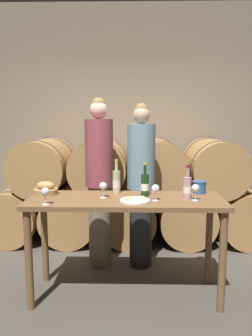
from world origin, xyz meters
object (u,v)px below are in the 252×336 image
Objects in this scene: person_right at (141,184)px; wine_bottle_rose at (187,187)px; cheese_plate at (135,200)px; person_left at (99,181)px; wine_glass_left at (103,186)px; wine_glass_center at (156,189)px; bread_basket at (46,189)px; blue_crock at (199,187)px; wine_glass_right at (195,189)px; wine_bottle_red at (145,185)px; tasting_table at (126,213)px; wine_glass_far_left at (45,192)px; wine_bottle_white at (116,181)px.

person_right reaches higher than wine_bottle_rose.
person_left is at bearing 117.19° from cheese_plate.
wine_glass_center is (0.45, -0.09, 0.00)m from wine_glass_left.
bread_basket is (-0.45, -0.48, 0.01)m from person_left.
blue_crock is (0.15, 0.21, -0.04)m from wine_bottle_rose.
wine_glass_right is at bearing -48.96° from wine_bottle_rose.
wine_bottle_red reaches higher than wine_glass_center.
tasting_table is at bearing -64.60° from person_left.
bread_basket is at bearing 176.85° from wine_bottle_red.
wine_glass_far_left is at bearing -151.51° from wine_glass_left.
wine_bottle_red is at bearing 115.95° from wine_glass_center.
wine_glass_left is at bearing -13.45° from bread_basket.
wine_bottle_rose is at bearing -58.11° from person_right.
person_right is at bearing 47.08° from wine_glass_far_left.
tasting_table is 5.79× the size of wine_bottle_rose.
wine_bottle_white reaches higher than wine_glass_right.
bread_basket is 0.56m from wine_glass_left.
bread_basket is at bearing -177.16° from blue_crock.
wine_bottle_red reaches higher than blue_crock.
person_left is 1.13m from wine_glass_right.
wine_glass_far_left is (-0.73, -0.12, 0.09)m from cheese_plate.
person_left is at bearing 127.98° from wine_glass_center.
person_right is at bearing 122.87° from wine_glass_right.
wine_glass_center is at bearing -12.65° from bread_basket.
wine_bottle_rose is at bearing 16.32° from wine_glass_center.
blue_crock is 0.90× the size of wine_glass_center.
person_left is 12.86× the size of wine_glass_right.
wine_glass_far_left is 1.00× the size of wine_glass_right.
person_right is 0.68m from blue_crock.
wine_glass_far_left is (0.10, -0.37, 0.06)m from bread_basket.
cheese_plate is (0.17, -0.32, -0.10)m from wine_bottle_white.
blue_crock is at bearing 55.29° from wine_bottle_rose.
wine_glass_left reaches higher than bread_basket.
wine_glass_center is (0.55, -0.71, 0.07)m from person_left.
wine_bottle_red is 2.17× the size of wine_glass_right.
tasting_table is 0.78m from bread_basket.
person_left is 0.46m from wine_bottle_white.
person_right is 0.72m from wine_glass_center.
tasting_table is 12.18× the size of wine_glass_right.
wine_bottle_red is at bearing -166.69° from blue_crock.
wine_bottle_white reaches higher than wine_glass_left.
wine_glass_far_left is at bearing -170.38° from cheese_plate.
bread_basket reaches higher than tasting_table.
wine_glass_center is (0.11, -0.71, 0.10)m from person_right.
person_right is 0.49m from wine_bottle_white.
blue_crock reaches higher than tasting_table.
wine_glass_right is at bearing -37.81° from person_left.
wine_glass_far_left is 1.00× the size of wine_glass_center.
tasting_table is 12.18× the size of wine_glass_center.
wine_bottle_red is 1.20× the size of cheese_plate.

